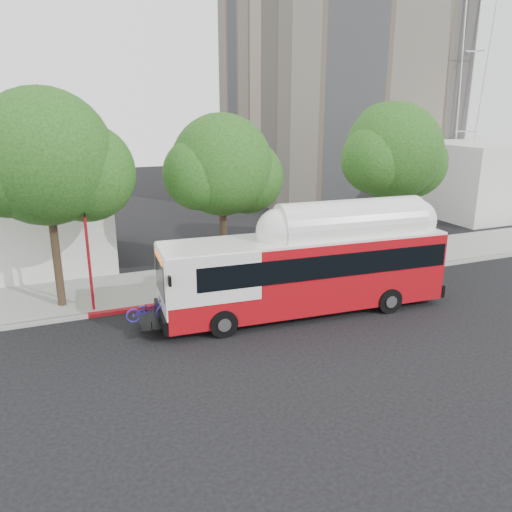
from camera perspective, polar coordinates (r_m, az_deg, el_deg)
The scene contains 11 objects.
ground at distance 21.54m, azimuth 4.02°, elevation -7.66°, with size 120.00×120.00×0.00m, color black.
sidewalk at distance 27.08m, azimuth -1.99°, elevation -2.25°, with size 60.00×5.00×0.15m, color gray.
curb_strip at distance 24.80m, azimuth 0.08°, elevation -4.06°, with size 60.00×0.30×0.15m, color gray.
red_curb_segment at distance 23.91m, azimuth -6.62°, elevation -4.98°, with size 10.00×0.32×0.16m, color maroon.
street_tree_left at distance 23.25m, azimuth -21.77°, elevation 9.95°, with size 6.67×5.80×9.74m.
street_tree_mid at distance 25.17m, azimuth -3.06°, elevation 9.93°, with size 5.75×5.00×8.62m.
street_tree_right at distance 29.76m, azimuth 16.00°, elevation 11.05°, with size 6.21×5.40×9.18m.
apartment_tower at distance 53.54m, azimuth 9.20°, elevation 25.95°, with size 18.00×18.00×37.00m.
horizon_block at distance 51.58m, azimuth 27.19°, elevation 8.39°, with size 20.00×12.00×6.00m, color silver.
transit_bus at distance 22.08m, azimuth 5.86°, elevation -1.86°, with size 13.68×3.51×4.01m.
signal_pole at distance 22.92m, azimuth -18.54°, elevation -0.62°, with size 0.13×0.44×4.65m.
Camera 1 is at (-8.72, -17.57, 8.89)m, focal length 35.00 mm.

